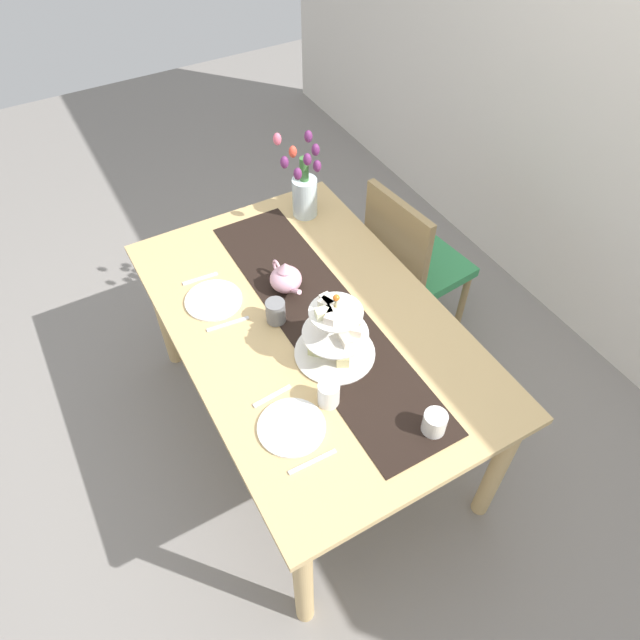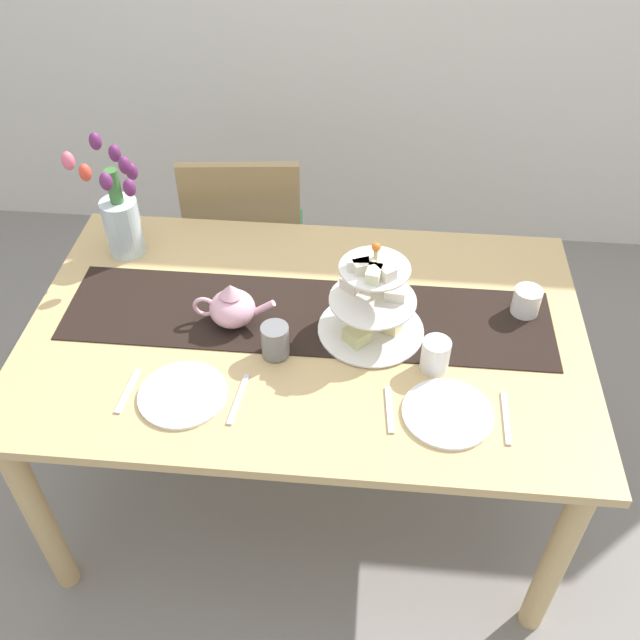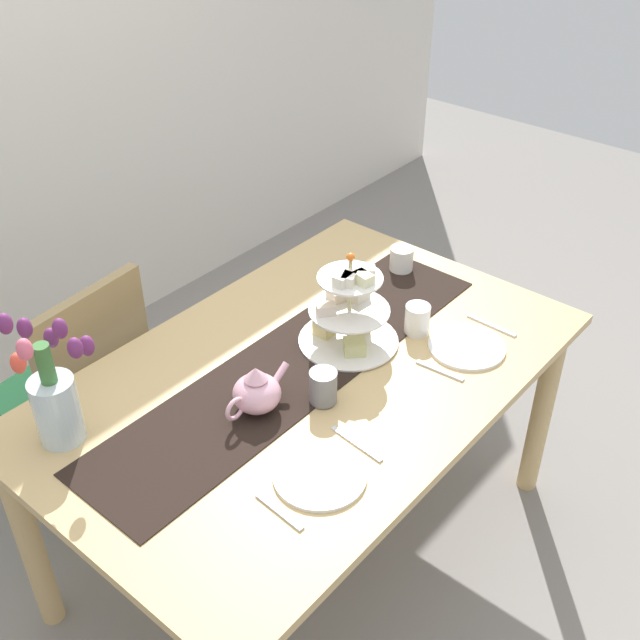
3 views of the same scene
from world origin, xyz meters
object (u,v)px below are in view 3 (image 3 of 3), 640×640
cream_jug (402,259)px  mug_grey (323,387)px  dining_table (308,399)px  mug_white_text (417,319)px  tulip_vase (54,396)px  dinner_plate_right (467,347)px  dinner_plate_left (320,475)px  teapot (256,392)px  fork_right (440,371)px  tiered_cake_stand (348,313)px  knife_left (357,444)px  knife_right (491,325)px  chair_left (80,387)px  fork_left (279,511)px

cream_jug → mug_grey: (-0.70, -0.23, 0.01)m
dining_table → mug_white_text: mug_white_text is taller
tulip_vase → dinner_plate_right: 1.16m
dining_table → dinner_plate_left: size_ratio=6.90×
teapot → mug_white_text: bearing=-12.6°
dining_table → fork_right: bearing=-49.6°
tiered_cake_stand → knife_left: bearing=-138.4°
dinner_plate_left → dining_table: bearing=44.9°
dinner_plate_right → knife_right: bearing=0.0°
mug_grey → knife_right: bearing=-16.0°
chair_left → tiered_cake_stand: 0.95m
dining_table → mug_white_text: (0.36, -0.13, 0.15)m
tiered_cake_stand → dinner_plate_left: tiered_cake_stand is taller
tiered_cake_stand → mug_white_text: 0.23m
knife_left → fork_right: bearing=0.0°
teapot → knife_left: size_ratio=1.40×
teapot → mug_white_text: (0.57, -0.13, -0.01)m
fork_left → dinner_plate_right: dinner_plate_right is taller
tiered_cake_stand → mug_white_text: tiered_cake_stand is taller
tiered_cake_stand → cream_jug: size_ratio=3.58×
teapot → fork_left: (-0.22, -0.29, -0.06)m
tulip_vase → mug_grey: tulip_vase is taller
teapot → tulip_vase: 0.51m
tulip_vase → fork_right: bearing=-34.7°
tulip_vase → mug_white_text: 1.06m
tiered_cake_stand → fork_right: size_ratio=2.03×
dining_table → teapot: (-0.21, 0.00, 0.16)m
dinner_plate_left → fork_right: 0.53m
dinner_plate_right → mug_grey: size_ratio=2.42×
teapot → mug_white_text: size_ratio=2.51×
cream_jug → dinner_plate_left: bearing=-156.0°
dinner_plate_left → dinner_plate_right: same height
dinner_plate_left → cream_jug: bearing=24.0°
chair_left → knife_left: 1.06m
dining_table → fork_left: (-0.43, -0.29, 0.10)m
dinner_plate_right → mug_grey: mug_grey is taller
teapot → fork_right: teapot is taller
tiered_cake_stand → mug_grey: 0.28m
tulip_vase → knife_right: (1.14, -0.59, -0.14)m
tulip_vase → dinner_plate_left: (0.32, -0.59, -0.14)m
fork_left → tiered_cake_stand: bearing=25.2°
dinner_plate_right → teapot: bearing=154.3°
chair_left → fork_right: 1.19m
mug_grey → teapot: bearing=140.5°
cream_jug → dinner_plate_left: size_ratio=0.37×
tiered_cake_stand → cream_jug: tiered_cake_stand is taller
teapot → mug_white_text: teapot is taller
dinner_plate_left → knife_left: 0.15m
dinner_plate_left → mug_grey: (0.22, 0.17, 0.05)m
fork_right → mug_grey: mug_grey is taller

